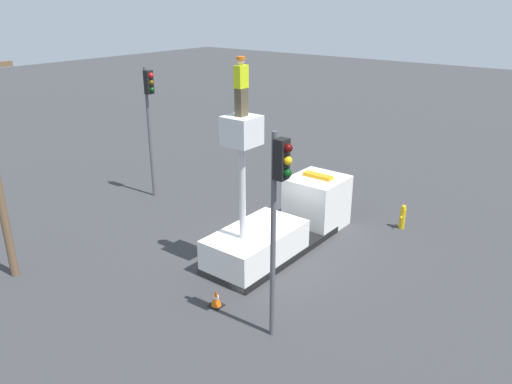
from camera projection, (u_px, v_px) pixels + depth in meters
The scene contains 7 objects.
ground_plane at pixel (274, 252), 18.25m from camera, with size 120.00×120.00×0.00m, color #38383A.
bucket_truck at pixel (284, 223), 18.39m from camera, with size 6.89×2.06×5.35m.
worker at pixel (241, 87), 14.71m from camera, with size 0.40×0.26×1.75m.
traffic_light_pole at pixel (278, 199), 12.24m from camera, with size 0.34×0.57×5.74m.
traffic_light_across at pixel (150, 108), 21.94m from camera, with size 0.34×0.57×5.94m.
fire_hydrant at pixel (403, 217), 19.96m from camera, with size 0.47×0.23×1.02m.
traffic_cone_rear at pixel (216, 299), 14.94m from camera, with size 0.39×0.39×0.55m.
Camera 1 is at (-13.16, -9.51, 8.64)m, focal length 35.00 mm.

